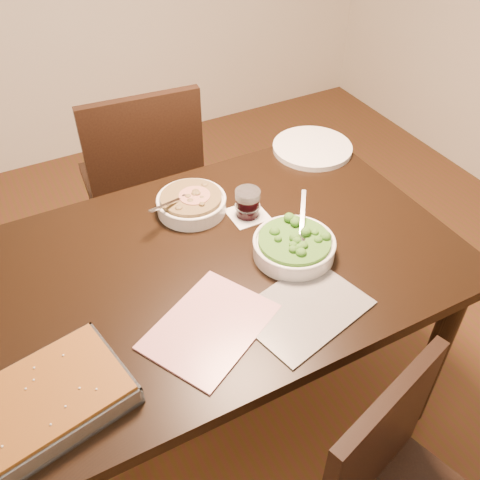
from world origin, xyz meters
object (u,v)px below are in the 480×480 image
at_px(stew_bowl, 191,203).
at_px(baking_dish, 50,399).
at_px(chair_far, 143,179).
at_px(broccoli_bowl, 294,246).
at_px(dinner_plate, 312,148).
at_px(table, 215,283).
at_px(wine_tumbler, 248,202).

height_order(stew_bowl, baking_dish, stew_bowl).
distance_m(stew_bowl, chair_far, 0.60).
bearing_deg(baking_dish, stew_bowl, 30.51).
relative_size(broccoli_bowl, dinner_plate, 0.85).
xyz_separation_m(table, wine_tumbler, (0.18, 0.14, 0.14)).
distance_m(baking_dish, wine_tumbler, 0.80).
relative_size(stew_bowl, baking_dish, 0.63).
height_order(wine_tumbler, dinner_plate, wine_tumbler).
xyz_separation_m(baking_dish, wine_tumbler, (0.70, 0.39, 0.02)).
height_order(broccoli_bowl, dinner_plate, broccoli_bowl).
relative_size(table, baking_dish, 3.81).
bearing_deg(baking_dish, broccoli_bowl, 1.88).
xyz_separation_m(broccoli_bowl, dinner_plate, (0.36, 0.45, -0.02)).
distance_m(wine_tumbler, dinner_plate, 0.45).
relative_size(stew_bowl, dinner_plate, 0.80).
bearing_deg(wine_tumbler, baking_dish, -150.81).
xyz_separation_m(baking_dish, dinner_plate, (1.09, 0.62, -0.02)).
bearing_deg(chair_far, table, 91.39).
bearing_deg(wine_tumbler, dinner_plate, 29.70).
height_order(table, wine_tumbler, wine_tumbler).
relative_size(broccoli_bowl, wine_tumbler, 2.79).
bearing_deg(baking_dish, table, 15.17).
bearing_deg(stew_bowl, table, -99.34).
distance_m(stew_bowl, baking_dish, 0.74).
distance_m(broccoli_bowl, dinner_plate, 0.58).
bearing_deg(table, baking_dish, -153.66).
relative_size(broccoli_bowl, chair_far, 0.26).
xyz_separation_m(broccoli_bowl, chair_far, (-0.17, 0.87, -0.25)).
bearing_deg(broccoli_bowl, table, 158.10).
bearing_deg(baking_dish, dinner_plate, 18.21).
xyz_separation_m(stew_bowl, baking_dish, (-0.56, -0.49, -0.00)).
distance_m(baking_dish, dinner_plate, 1.25).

